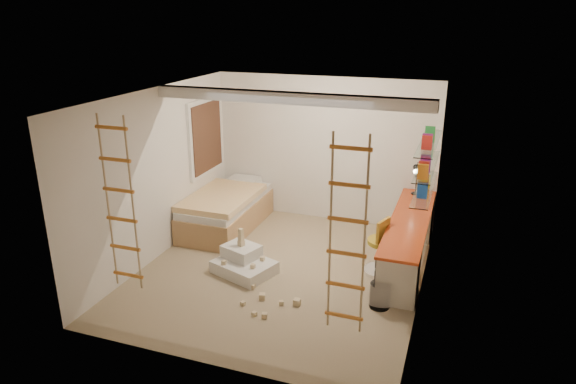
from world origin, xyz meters
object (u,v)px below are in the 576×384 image
at_px(swivel_chair, 382,253).
at_px(bed, 226,210).
at_px(play_platform, 243,263).
at_px(desk, 408,240).

bearing_deg(swivel_chair, bed, 164.93).
distance_m(bed, play_platform, 1.71).
relative_size(bed, swivel_chair, 2.32).
height_order(bed, play_platform, bed).
bearing_deg(swivel_chair, desk, 52.40).
height_order(bed, swivel_chair, swivel_chair).
xyz_separation_m(desk, play_platform, (-2.24, -1.04, -0.26)).
bearing_deg(desk, play_platform, -155.07).
bearing_deg(desk, bed, 173.51).
relative_size(swivel_chair, play_platform, 0.87).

